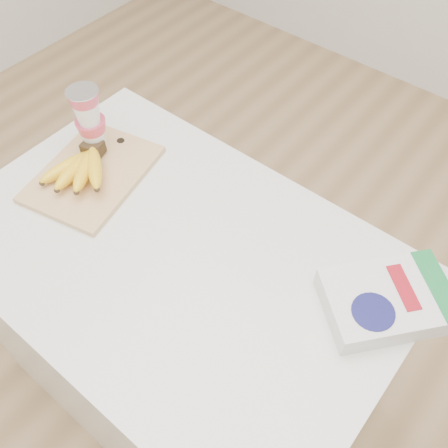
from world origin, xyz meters
name	(u,v)px	position (x,y,z in m)	size (l,w,h in m)	color
table	(185,329)	(0.00, 0.00, 0.38)	(1.02, 0.68, 0.77)	white
cutting_board	(93,174)	(-0.31, 0.04, 0.78)	(0.23, 0.32, 0.02)	#DAAD77
bananas	(81,167)	(-0.32, 0.02, 0.81)	(0.17, 0.19, 0.07)	#382816
yogurt_stack	(89,119)	(-0.36, 0.11, 0.88)	(0.08, 0.08, 0.18)	white
cereal_box	(387,300)	(0.43, 0.17, 0.79)	(0.29, 0.30, 0.06)	white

